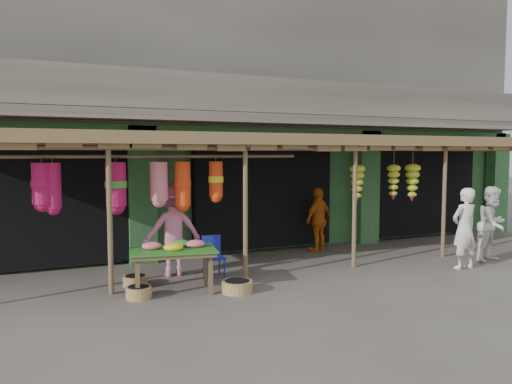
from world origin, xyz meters
name	(u,v)px	position (x,y,z in m)	size (l,w,h in m)	color
ground	(308,269)	(0.00, 0.00, 0.00)	(80.00, 80.00, 0.00)	#514C47
building	(224,120)	(0.00, 4.87, 3.37)	(16.40, 6.80, 7.00)	gray
awning	(284,145)	(-0.16, 0.80, 2.58)	(14.00, 2.70, 2.79)	brown
flower_table	(174,251)	(-2.98, -0.50, 0.71)	(1.59, 1.10, 0.88)	brown
blue_chair	(213,254)	(-2.00, 0.27, 0.44)	(0.40, 0.40, 0.80)	#171D9B
basket_left	(135,281)	(-3.52, 0.18, 0.09)	(0.44, 0.44, 0.18)	brown
basket_mid	(237,287)	(-2.00, -1.00, 0.10)	(0.53, 0.53, 0.21)	olive
basket_right	(139,292)	(-3.62, -0.64, 0.10)	(0.43, 0.43, 0.20)	#A77B4E
person_front	(464,228)	(3.00, -1.28, 0.85)	(0.62, 0.41, 1.69)	white
person_right	(493,224)	(4.16, -0.99, 0.84)	(0.81, 0.63, 1.67)	white
person_vendor	(319,220)	(1.19, 1.53, 0.79)	(0.93, 0.39, 1.58)	#CC6313
person_shopper	(172,230)	(-2.70, 0.66, 0.91)	(1.18, 0.68, 1.82)	pink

